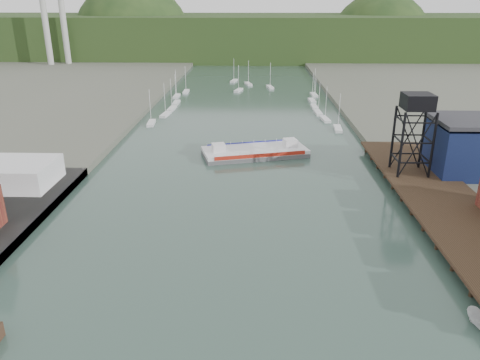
{
  "coord_description": "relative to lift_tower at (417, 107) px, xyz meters",
  "views": [
    {
      "loc": [
        3.47,
        -32.62,
        34.81
      ],
      "look_at": [
        0.96,
        47.55,
        4.0
      ],
      "focal_mm": 35.0,
      "sensor_mm": 36.0,
      "label": 1
    }
  ],
  "objects": [
    {
      "name": "chain_ferry",
      "position": [
        -31.29,
        16.47,
        -14.63
      ],
      "size": [
        26.3,
        15.96,
        3.54
      ],
      "rotation": [
        0.0,
        0.0,
        0.27
      ],
      "color": "#515254",
      "rests_on": "ground"
    },
    {
      "name": "white_shed",
      "position": [
        -79.0,
        -8.0,
        -11.8
      ],
      "size": [
        18.0,
        12.0,
        4.5
      ],
      "primitive_type": "cube",
      "color": "silver",
      "rests_on": "west_quay"
    },
    {
      "name": "marina_sailboats",
      "position": [
        -34.92,
        80.46,
        -15.3
      ],
      "size": [
        57.71,
        92.65,
        0.9
      ],
      "color": "silver",
      "rests_on": "ground"
    },
    {
      "name": "smokestacks",
      "position": [
        -141.0,
        174.5,
        14.35
      ],
      "size": [
        11.2,
        8.2,
        60.0
      ],
      "color": "#ADAEA8",
      "rests_on": "ground"
    },
    {
      "name": "east_pier",
      "position": [
        2.0,
        -13.0,
        -13.75
      ],
      "size": [
        14.0,
        70.0,
        2.45
      ],
      "color": "black",
      "rests_on": "ground"
    },
    {
      "name": "distant_hills",
      "position": [
        -38.98,
        243.35,
        -5.27
      ],
      "size": [
        500.0,
        120.0,
        80.0
      ],
      "color": "#1B3216",
      "rests_on": "ground"
    },
    {
      "name": "lift_tower",
      "position": [
        0.0,
        0.0,
        0.0
      ],
      "size": [
        6.5,
        6.5,
        16.0
      ],
      "color": "black",
      "rests_on": "east_pier"
    }
  ]
}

